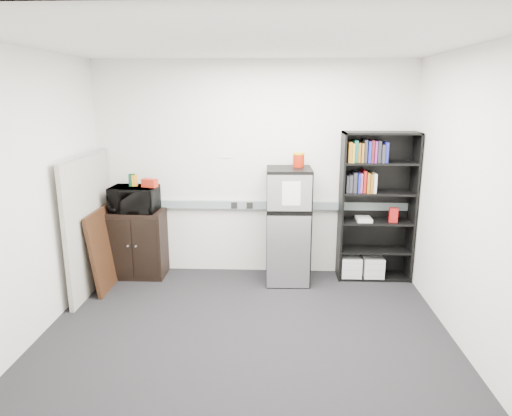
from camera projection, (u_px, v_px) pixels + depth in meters
The scene contains 18 objects.
floor at pixel (245, 337), 4.41m from camera, with size 4.00×4.00×0.00m, color black.
wall_back at pixel (254, 170), 5.78m from camera, with size 4.00×0.02×2.70m, color white.
wall_right at pixel (472, 204), 4.00m from camera, with size 0.02×3.50×2.70m, color white.
wall_left at pixel (26, 199), 4.16m from camera, with size 0.02×3.50×2.70m, color white.
ceiling at pixel (244, 42), 3.75m from camera, with size 4.00×3.50×0.02m, color white.
electrical_raceway at pixel (254, 205), 5.86m from camera, with size 3.92×0.05×0.10m, color gray.
wall_note at pixel (226, 154), 5.74m from camera, with size 0.14×0.00×0.10m, color white.
bookshelf at pixel (375, 203), 5.63m from camera, with size 0.90×0.34×1.85m.
cubicle_partition at pixel (89, 224), 5.34m from camera, with size 0.06×1.30×1.62m.
cabinet at pixel (138, 243), 5.82m from camera, with size 0.69×0.46×0.86m.
microwave at pixel (134, 199), 5.66m from camera, with size 0.56×0.38×0.31m, color black.
snack_box_a at pixel (132, 180), 5.64m from camera, with size 0.07×0.05×0.15m, color #175119.
snack_box_b at pixel (132, 180), 5.64m from camera, with size 0.07×0.05×0.15m, color #0D3A24.
snack_box_c at pixel (135, 180), 5.64m from camera, with size 0.07×0.05×0.14m, color orange.
snack_bag at pixel (150, 183), 5.59m from camera, with size 0.18×0.10×0.10m, color red.
refrigerator at pixel (288, 226), 5.60m from camera, with size 0.55×0.57×1.43m.
coffee_can at pixel (299, 159), 5.52m from camera, with size 0.14×0.14×0.19m.
framed_poster at pixel (104, 249), 5.46m from camera, with size 0.16×0.75×0.96m.
Camera 1 is at (0.27, -3.97, 2.28)m, focal length 32.00 mm.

